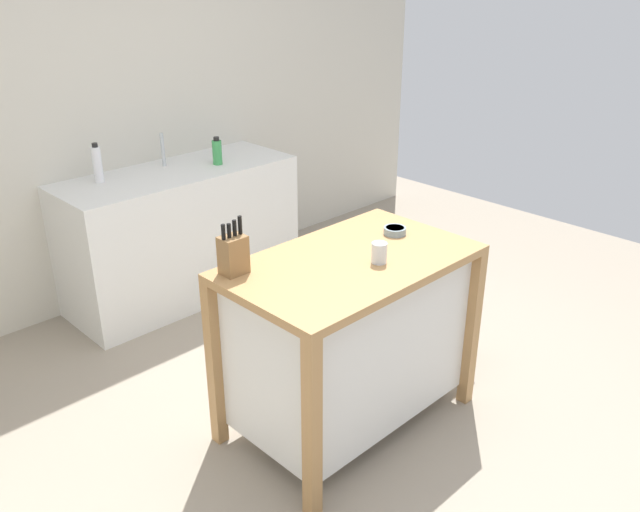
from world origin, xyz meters
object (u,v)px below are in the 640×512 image
Objects in this scene: bowl_ceramic_wide at (395,230)px; trash_bin at (436,304)px; knife_block at (233,254)px; sink_faucet at (163,150)px; bottle_dish_soap at (97,164)px; drinking_cup at (379,253)px; kitchen_island at (349,334)px; bottle_hand_soap at (217,152)px.

bowl_ceramic_wide reaches higher than trash_bin.
knife_block is 1.77m from sink_faucet.
bottle_dish_soap reaches higher than sink_faucet.
knife_block is at bearing 145.31° from drinking_cup.
knife_block reaches higher than kitchen_island.
knife_block is 0.87m from bowl_ceramic_wide.
bowl_ceramic_wide is 0.35m from drinking_cup.
bowl_ceramic_wide is 0.60× the size of bottle_hand_soap.
trash_bin is 3.42× the size of bottle_hand_soap.
sink_faucet is at bearing 85.68° from drinking_cup.
bottle_hand_soap is at bearing -37.85° from sink_faucet.
bottle_dish_soap is (-1.08, 1.78, 0.68)m from trash_bin.
bottle_dish_soap reaches higher than trash_bin.
trash_bin is at bearing -71.24° from sink_faucet.
trash_bin is (0.46, 0.03, -0.60)m from bowl_ceramic_wide.
bowl_ceramic_wide is at bearing 7.94° from kitchen_island.
drinking_cup is at bearing -103.46° from bottle_hand_soap.
bottle_dish_soap is (-0.26, 1.87, 0.50)m from kitchen_island.
bottle_hand_soap is at bearing 76.54° from drinking_cup.
drinking_cup is 2.01m from bottle_dish_soap.
knife_block reaches higher than trash_bin.
sink_faucet reaches higher than bowl_ceramic_wide.
kitchen_island is 1.95m from bottle_dish_soap.
sink_faucet reaches higher than drinking_cup.
sink_faucet is (0.68, 1.64, 0.01)m from knife_block.
trash_bin is 2.59× the size of bottle_dish_soap.
sink_faucet is at bearing 67.41° from knife_block.
bowl_ceramic_wide is at bearing 28.09° from drinking_cup.
bottle_dish_soap is (-0.75, 0.20, 0.03)m from bottle_hand_soap.
drinking_cup is 2.01m from sink_faucet.
drinking_cup is 0.43× the size of sink_faucet.
bottle_hand_soap is 0.76× the size of bottle_dish_soap.
bowl_ceramic_wide is (0.37, 0.05, 0.41)m from kitchen_island.
kitchen_island is 5.34× the size of sink_faucet.
knife_block is at bearing -112.59° from sink_faucet.
drinking_cup is (0.06, -0.11, 0.44)m from kitchen_island.
sink_faucet is at bearing 108.76° from trash_bin.
knife_block is 2.67× the size of drinking_cup.
bottle_hand_soap is (0.49, 1.68, 0.47)m from kitchen_island.
sink_faucet is (0.15, 2.00, 0.05)m from drinking_cup.
knife_block is 0.40× the size of trash_bin.
sink_faucet reaches higher than kitchen_island.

